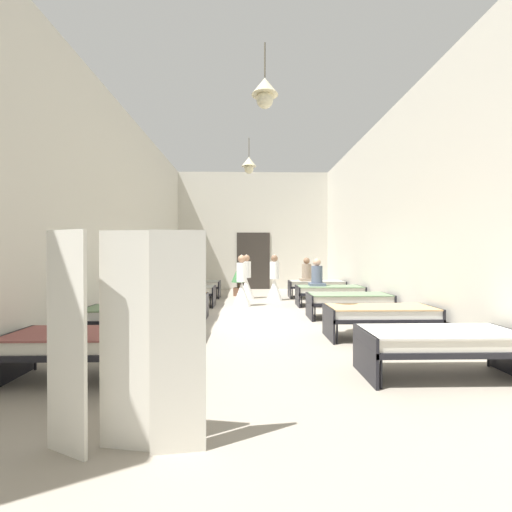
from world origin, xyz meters
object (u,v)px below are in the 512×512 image
(bed_left_row_0, at_px, (90,343))
(bed_left_row_1, at_px, (140,315))
(bed_right_row_0, at_px, (440,341))
(bed_right_row_2, at_px, (349,300))
(patient_seated_secondary, at_px, (307,272))
(bed_left_row_2, at_px, (166,300))
(nurse_mid_aisle, at_px, (242,288))
(potted_plant, at_px, (239,277))
(bed_right_row_1, at_px, (380,314))
(bed_left_row_3, at_px, (181,291))
(bed_right_row_3, at_px, (330,291))
(bed_left_row_4, at_px, (192,285))
(bed_right_row_4, at_px, (316,285))
(patient_seated_primary, at_px, (317,276))
(nurse_far_aisle, at_px, (274,284))
(privacy_screen, at_px, (124,341))
(nurse_near_aisle, at_px, (246,283))

(bed_left_row_0, xyz_separation_m, bed_left_row_1, (0.00, 1.90, 0.00))
(bed_right_row_0, relative_size, bed_right_row_2, 1.00)
(bed_right_row_0, height_order, patient_seated_secondary, patient_seated_secondary)
(bed_left_row_2, relative_size, bed_right_row_2, 1.00)
(bed_left_row_0, xyz_separation_m, nurse_mid_aisle, (1.73, 5.69, 0.09))
(bed_left_row_1, height_order, bed_left_row_2, same)
(potted_plant, bearing_deg, bed_right_row_1, -66.55)
(bed_left_row_3, relative_size, potted_plant, 1.73)
(bed_left_row_0, bearing_deg, bed_right_row_3, 53.18)
(bed_left_row_1, bearing_deg, bed_left_row_4, 90.00)
(bed_left_row_3, height_order, nurse_mid_aisle, nurse_mid_aisle)
(bed_left_row_3, bearing_deg, bed_right_row_4, 24.00)
(patient_seated_secondary, bearing_deg, bed_right_row_1, -86.46)
(bed_right_row_1, height_order, bed_left_row_2, same)
(bed_right_row_4, bearing_deg, bed_left_row_1, -126.82)
(bed_left_row_1, relative_size, bed_left_row_3, 1.00)
(bed_left_row_1, height_order, nurse_mid_aisle, nurse_mid_aisle)
(bed_right_row_2, bearing_deg, patient_seated_primary, 99.97)
(nurse_far_aisle, relative_size, potted_plant, 1.35)
(bed_left_row_3, relative_size, bed_right_row_3, 1.00)
(bed_left_row_4, height_order, privacy_screen, privacy_screen)
(bed_right_row_1, relative_size, bed_left_row_4, 1.00)
(bed_left_row_0, bearing_deg, nurse_near_aisle, 75.83)
(bed_right_row_3, xyz_separation_m, privacy_screen, (-3.32, -7.23, 0.41))
(nurse_near_aisle, bearing_deg, nurse_far_aisle, 158.87)
(potted_plant, bearing_deg, bed_right_row_0, -71.63)
(bed_left_row_3, xyz_separation_m, nurse_near_aisle, (1.86, 1.65, 0.09))
(bed_right_row_0, height_order, bed_left_row_2, same)
(bed_right_row_4, distance_m, privacy_screen, 9.72)
(bed_right_row_1, height_order, nurse_mid_aisle, nurse_mid_aisle)
(bed_right_row_4, bearing_deg, bed_left_row_2, -138.31)
(bed_right_row_1, bearing_deg, privacy_screen, -134.06)
(nurse_mid_aisle, bearing_deg, bed_left_row_3, 87.61)
(bed_left_row_3, relative_size, nurse_near_aisle, 1.28)
(bed_left_row_0, relative_size, nurse_near_aisle, 1.28)
(bed_left_row_3, distance_m, potted_plant, 2.88)
(nurse_near_aisle, bearing_deg, bed_left_row_1, 78.74)
(bed_left_row_4, xyz_separation_m, nurse_mid_aisle, (1.73, -1.91, 0.09))
(bed_right_row_2, bearing_deg, bed_left_row_4, 138.31)
(bed_right_row_4, xyz_separation_m, potted_plant, (-2.69, 0.51, 0.22))
(patient_seated_primary, bearing_deg, bed_left_row_3, -178.68)
(bed_right_row_4, bearing_deg, nurse_mid_aisle, -143.02)
(bed_right_row_0, xyz_separation_m, bed_left_row_3, (-4.27, 5.70, 0.00))
(bed_left_row_1, distance_m, nurse_mid_aisle, 4.16)
(privacy_screen, bearing_deg, bed_left_row_3, 107.38)
(nurse_far_aisle, relative_size, patient_seated_primary, 1.86)
(bed_left_row_0, relative_size, potted_plant, 1.73)
(bed_left_row_1, distance_m, bed_left_row_3, 3.80)
(bed_left_row_2, distance_m, bed_right_row_3, 4.67)
(privacy_screen, bearing_deg, patient_seated_secondary, 81.80)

